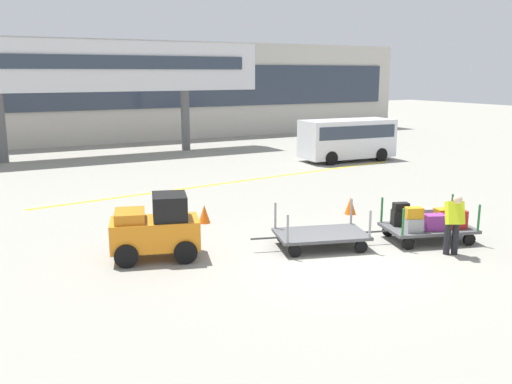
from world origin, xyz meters
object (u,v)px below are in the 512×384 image
(shuttle_van, at_px, (347,137))
(baggage_cart_middle, at_px, (428,222))
(baggage_tug, at_px, (156,228))
(safety_cone_near, at_px, (204,214))
(safety_cone_far, at_px, (350,206))
(baggage_handler, at_px, (454,221))
(baggage_cart_lead, at_px, (321,235))

(shuttle_van, bearing_deg, baggage_cart_middle, -118.74)
(baggage_tug, xyz_separation_m, safety_cone_near, (2.29, 2.45, -0.48))
(safety_cone_far, bearing_deg, baggage_cart_middle, -90.12)
(shuttle_van, relative_size, safety_cone_far, 8.96)
(baggage_handler, relative_size, shuttle_van, 0.32)
(baggage_cart_lead, xyz_separation_m, baggage_cart_middle, (2.84, -0.88, 0.17))
(shuttle_van, relative_size, safety_cone_near, 8.96)
(baggage_tug, xyz_separation_m, safety_cone_far, (6.83, 1.21, -0.48))
(shuttle_van, bearing_deg, safety_cone_near, -145.67)
(baggage_cart_lead, relative_size, baggage_cart_middle, 1.00)
(baggage_handler, distance_m, shuttle_van, 15.10)
(baggage_cart_middle, bearing_deg, baggage_handler, -106.10)
(baggage_tug, xyz_separation_m, baggage_cart_lead, (3.98, -1.21, -0.41))
(baggage_cart_middle, xyz_separation_m, baggage_handler, (-0.33, -1.16, 0.34))
(baggage_cart_lead, height_order, safety_cone_near, baggage_cart_lead)
(baggage_cart_lead, xyz_separation_m, safety_cone_near, (-1.68, 3.66, -0.07))
(baggage_cart_lead, xyz_separation_m, shuttle_van, (9.54, 11.32, 0.89))
(safety_cone_far, bearing_deg, shuttle_van, 53.08)
(baggage_cart_middle, xyz_separation_m, safety_cone_far, (0.01, 3.30, -0.25))
(shuttle_van, bearing_deg, baggage_tug, -143.20)
(shuttle_van, distance_m, safety_cone_far, 11.17)
(baggage_tug, relative_size, baggage_handler, 1.49)
(baggage_cart_lead, relative_size, shuttle_van, 0.63)
(baggage_cart_lead, relative_size, baggage_handler, 1.97)
(baggage_cart_middle, bearing_deg, safety_cone_far, 89.88)
(baggage_cart_middle, distance_m, safety_cone_near, 6.42)
(baggage_tug, distance_m, shuttle_van, 16.89)
(baggage_cart_middle, relative_size, baggage_handler, 1.97)
(baggage_cart_lead, distance_m, safety_cone_far, 3.74)
(baggage_cart_lead, relative_size, safety_cone_far, 5.60)
(baggage_cart_middle, height_order, shuttle_van, shuttle_van)
(baggage_cart_middle, xyz_separation_m, safety_cone_near, (-4.53, 4.54, -0.25))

